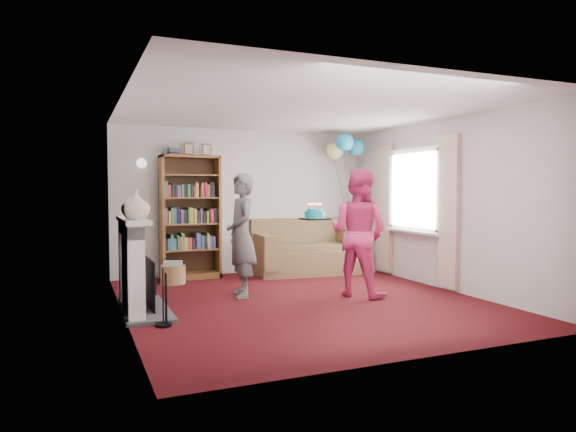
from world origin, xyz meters
name	(u,v)px	position (x,y,z in m)	size (l,w,h in m)	color
ground	(303,301)	(0.00, 0.00, 0.00)	(5.00, 5.00, 0.00)	black
wall_back	(244,202)	(0.00, 2.51, 1.25)	(4.50, 0.02, 2.50)	silver
wall_left	(122,208)	(-2.26, 0.00, 1.25)	(0.02, 5.00, 2.50)	silver
wall_right	(442,204)	(2.26, 0.00, 1.25)	(0.02, 5.00, 2.50)	silver
ceiling	(303,109)	(0.00, 0.00, 2.50)	(4.50, 5.00, 0.01)	white
fireplace	(136,270)	(-2.09, 0.19, 0.51)	(0.55, 1.80, 1.12)	#3F3F42
window_bay	(414,206)	(2.21, 0.60, 1.20)	(0.14, 2.02, 2.20)	white
wall_sconce	(142,163)	(-1.75, 2.36, 1.88)	(0.16, 0.23, 0.16)	gold
bookcase	(190,219)	(-1.00, 2.30, 0.98)	(0.95, 0.42, 2.22)	#472B14
sofa	(305,253)	(0.97, 2.07, 0.35)	(1.78, 0.94, 0.94)	brown
wicker_basket	(173,274)	(-1.36, 1.88, 0.16)	(0.39, 0.39, 0.35)	olive
person_striped	(241,235)	(-0.67, 0.56, 0.84)	(0.61, 0.40, 1.68)	black
person_magenta	(359,233)	(0.85, 0.01, 0.87)	(0.84, 0.66, 1.74)	#D12960
birthday_cake	(315,215)	(0.29, 0.25, 1.12)	(0.34, 0.34, 0.22)	black
balloons	(345,147)	(1.72, 1.98, 2.22)	(0.65, 0.70, 1.76)	#3F3F3F
mantel_vase	(136,205)	(-2.12, -0.15, 1.29)	(0.31, 0.31, 0.33)	beige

